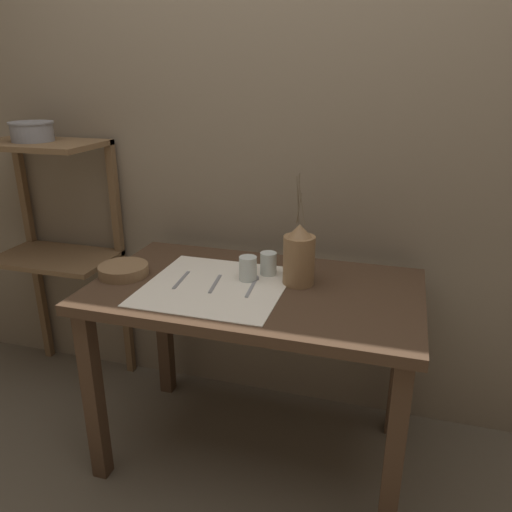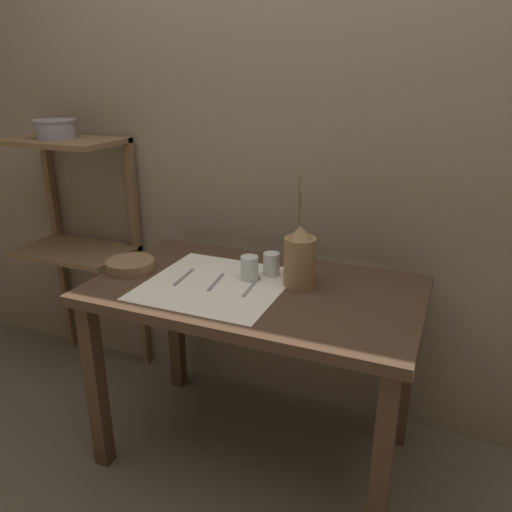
# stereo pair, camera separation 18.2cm
# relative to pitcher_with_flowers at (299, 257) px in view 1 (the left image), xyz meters

# --- Properties ---
(ground_plane) EXTENTS (12.00, 12.00, 0.00)m
(ground_plane) POSITION_rel_pitcher_with_flowers_xyz_m (-0.15, -0.07, -0.88)
(ground_plane) COLOR brown
(stone_wall_back) EXTENTS (7.00, 0.06, 2.40)m
(stone_wall_back) POSITION_rel_pitcher_with_flowers_xyz_m (-0.15, 0.40, 0.32)
(stone_wall_back) COLOR #7A6B56
(stone_wall_back) RESTS_ON ground_plane
(wooden_table) EXTENTS (1.22, 0.71, 0.77)m
(wooden_table) POSITION_rel_pitcher_with_flowers_xyz_m (-0.15, -0.07, -0.22)
(wooden_table) COLOR #422D1E
(wooden_table) RESTS_ON ground_plane
(wooden_shelf_unit) EXTENTS (0.56, 0.34, 1.23)m
(wooden_shelf_unit) POSITION_rel_pitcher_with_flowers_xyz_m (-1.23, 0.22, -0.02)
(wooden_shelf_unit) COLOR brown
(wooden_shelf_unit) RESTS_ON ground_plane
(linen_cloth) EXTENTS (0.51, 0.52, 0.00)m
(linen_cloth) POSITION_rel_pitcher_with_flowers_xyz_m (-0.29, -0.11, -0.11)
(linen_cloth) COLOR silver
(linen_cloth) RESTS_ON wooden_table
(pitcher_with_flowers) EXTENTS (0.12, 0.12, 0.42)m
(pitcher_with_flowers) POSITION_rel_pitcher_with_flowers_xyz_m (0.00, 0.00, 0.00)
(pitcher_with_flowers) COLOR olive
(pitcher_with_flowers) RESTS_ON wooden_table
(wooden_bowl) EXTENTS (0.19, 0.19, 0.04)m
(wooden_bowl) POSITION_rel_pitcher_with_flowers_xyz_m (-0.68, -0.12, -0.09)
(wooden_bowl) COLOR brown
(wooden_bowl) RESTS_ON wooden_table
(glass_tumbler_near) EXTENTS (0.07, 0.07, 0.09)m
(glass_tumbler_near) POSITION_rel_pitcher_with_flowers_xyz_m (-0.19, -0.03, -0.06)
(glass_tumbler_near) COLOR silver
(glass_tumbler_near) RESTS_ON wooden_table
(glass_tumbler_far) EXTENTS (0.06, 0.06, 0.09)m
(glass_tumbler_far) POSITION_rel_pitcher_with_flowers_xyz_m (-0.13, 0.05, -0.06)
(glass_tumbler_far) COLOR silver
(glass_tumbler_far) RESTS_ON wooden_table
(knife_center) EXTENTS (0.03, 0.17, 0.00)m
(knife_center) POSITION_rel_pitcher_with_flowers_xyz_m (-0.43, -0.11, -0.10)
(knife_center) COLOR gray
(knife_center) RESTS_ON wooden_table
(fork_outer) EXTENTS (0.03, 0.17, 0.00)m
(fork_outer) POSITION_rel_pitcher_with_flowers_xyz_m (-0.30, -0.10, -0.10)
(fork_outer) COLOR gray
(fork_outer) RESTS_ON wooden_table
(spoon_inner) EXTENTS (0.03, 0.18, 0.02)m
(spoon_inner) POSITION_rel_pitcher_with_flowers_xyz_m (-0.16, -0.05, -0.10)
(spoon_inner) COLOR gray
(spoon_inner) RESTS_ON wooden_table
(metal_pot_large) EXTENTS (0.19, 0.19, 0.09)m
(metal_pot_large) POSITION_rel_pitcher_with_flowers_xyz_m (-1.26, 0.18, 0.40)
(metal_pot_large) COLOR gray
(metal_pot_large) RESTS_ON wooden_shelf_unit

